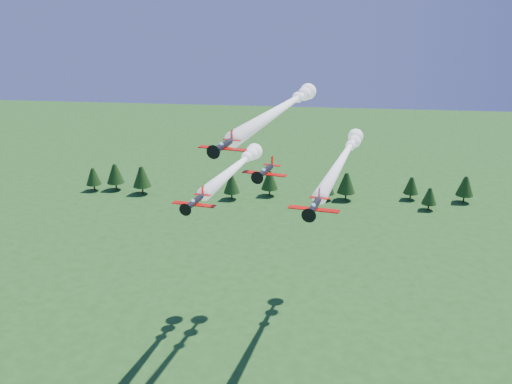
# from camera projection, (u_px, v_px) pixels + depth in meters

# --- Properties ---
(plane_lead) EXTENTS (16.01, 58.68, 3.70)m
(plane_lead) POSITION_uv_depth(u_px,v_px,m) (284.00, 106.00, 111.78)
(plane_lead) COLOR black
(plane_lead) RESTS_ON ground
(plane_left) EXTENTS (11.93, 41.84, 3.70)m
(plane_left) POSITION_uv_depth(u_px,v_px,m) (238.00, 165.00, 119.70)
(plane_left) COLOR black
(plane_left) RESTS_ON ground
(plane_right) EXTENTS (14.86, 57.35, 3.70)m
(plane_right) POSITION_uv_depth(u_px,v_px,m) (344.00, 157.00, 121.08)
(plane_right) COLOR black
(plane_right) RESTS_ON ground
(plane_slot) EXTENTS (8.19, 9.01, 2.86)m
(plane_slot) POSITION_uv_depth(u_px,v_px,m) (265.00, 171.00, 101.65)
(plane_slot) COLOR black
(plane_slot) RESTS_ON ground
(treeline) EXTENTS (146.39, 15.81, 10.85)m
(treeline) POSITION_uv_depth(u_px,v_px,m) (266.00, 181.00, 213.42)
(treeline) COLOR #382314
(treeline) RESTS_ON ground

